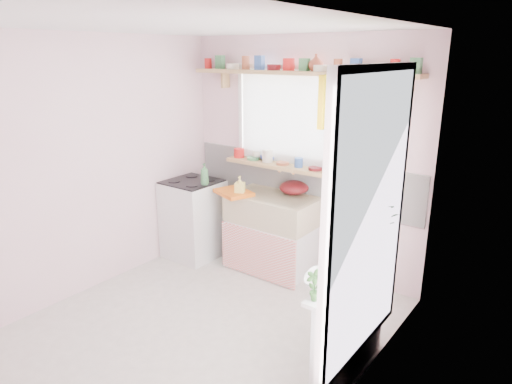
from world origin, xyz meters
The scene contains 19 objects.
room centered at (0.66, 0.86, 1.37)m, with size 3.20×3.20×3.20m.
sink_unit centered at (-0.15, 1.29, 0.43)m, with size 0.95×0.65×1.11m.
cooker centered at (-1.10, 1.05, 0.46)m, with size 0.58×0.58×0.93m.
radiator_ledge centered at (1.30, 0.20, 0.40)m, with size 0.22×0.95×0.78m.
windowsill centered at (-0.15, 1.48, 1.14)m, with size 1.40×0.22×0.04m, color tan.
pine_shelf centered at (0.00, 1.47, 2.12)m, with size 2.52×0.24×0.04m, color tan.
shelf_crockery centered at (0.00, 1.47, 2.20)m, with size 2.47×0.11×0.12m.
sill_crockery centered at (-0.17, 1.48, 1.22)m, with size 1.35×0.11×0.12m.
dish_tray centered at (-0.53, 1.10, 0.87)m, with size 0.40×0.30×0.04m, color orange.
colander centered at (-0.01, 1.50, 0.92)m, with size 0.32×0.32×0.14m, color #520E12.
jade_plant centered at (1.21, 0.60, 1.03)m, with size 0.45×0.39×0.50m, color #316729.
fruit_bowl centered at (1.21, 0.01, 0.82)m, with size 0.33×0.33×0.08m, color silver.
herb_pot centered at (1.21, -0.20, 0.88)m, with size 0.11×0.08×0.21m, color #306227.
soap_bottle_sink centered at (-0.44, 1.10, 0.96)m, with size 0.10×0.10×0.21m, color #FBEB6F.
sill_cup centered at (-0.53, 1.54, 1.20)m, with size 0.11×0.11×0.09m, color beige.
sill_bowl centered at (-0.38, 1.54, 1.19)m, with size 0.18×0.18×0.06m, color #3248A3.
shelf_vase centered at (0.18, 1.53, 2.22)m, with size 0.16×0.16×0.16m, color #B54F37.
cooker_bottle centered at (-0.88, 1.03, 1.03)m, with size 0.09×0.09×0.24m, color #40804C.
fruit centered at (1.22, 0.01, 0.88)m, with size 0.20×0.14×0.10m.
Camera 1 is at (2.48, -2.52, 2.31)m, focal length 32.00 mm.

